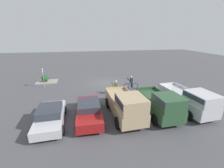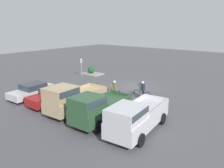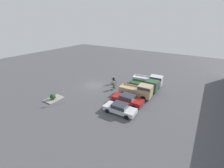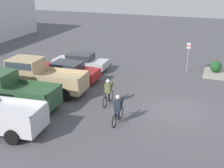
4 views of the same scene
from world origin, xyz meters
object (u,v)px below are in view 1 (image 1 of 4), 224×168
Objects in this scene: sedan_1 at (50,116)px; fire_lane_sign at (43,76)px; pickup_truck_0 at (189,99)px; pickup_truck_2 at (126,105)px; cyclist_0 at (116,88)px; pickup_truck_1 at (161,104)px; sedan_0 at (89,110)px; shrub at (45,78)px; cyclist_1 at (131,82)px.

fire_lane_sign is at bearing -74.94° from sedan_1.
pickup_truck_0 is 5.61m from pickup_truck_2.
sedan_1 is at bearing 105.06° from fire_lane_sign.
pickup_truck_0 is 7.21m from cyclist_0.
cyclist_0 is (5.34, -4.85, -0.29)m from pickup_truck_0.
sedan_1 is (11.24, -0.13, -0.41)m from pickup_truck_0.
pickup_truck_1 is 5.68m from sedan_0.
fire_lane_sign is (13.53, -8.63, 0.43)m from pickup_truck_0.
pickup_truck_0 is 1.05× the size of pickup_truck_2.
pickup_truck_2 is at bearing 177.05° from sedan_1.
pickup_truck_0 is 1.24× the size of sedan_1.
sedan_0 is at bearing -7.75° from pickup_truck_1.
shrub is at bearing -75.95° from sedan_1.
pickup_truck_0 is at bearing 142.09° from shrub.
fire_lane_sign is at bearing -47.98° from pickup_truck_2.
pickup_truck_2 is 2.92m from sedan_0.
pickup_truck_1 is (2.83, 0.37, 0.04)m from pickup_truck_0.
sedan_0 is 1.05× the size of sedan_1.
cyclist_0 is at bearing 145.08° from shrub.
pickup_truck_0 is at bearing -178.37° from pickup_truck_2.
cyclist_0 reaches higher than shrub.
pickup_truck_1 reaches higher than sedan_1.
pickup_truck_2 reaches higher than sedan_1.
pickup_truck_2 is at bearing 127.07° from shrub.
pickup_truck_2 is 5.66m from sedan_1.
cyclist_1 is at bearing 156.94° from shrub.
pickup_truck_0 is at bearing 116.66° from cyclist_1.
shrub is at bearing -79.93° from fire_lane_sign.
pickup_truck_2 reaches higher than pickup_truck_0.
pickup_truck_1 is 5.36× the size of shrub.
sedan_0 is (8.44, -0.40, -0.38)m from pickup_truck_0.
fire_lane_sign is (2.29, -8.49, 0.84)m from sedan_1.
sedan_1 is (5.63, -0.29, -0.50)m from pickup_truck_2.
sedan_1 is 2.46× the size of cyclist_0.
cyclist_1 is at bearing -63.34° from pickup_truck_0.
sedan_1 is (2.80, 0.26, -0.02)m from sedan_0.
pickup_truck_1 is 1.93× the size of fire_lane_sign.
shrub is at bearing -37.91° from pickup_truck_0.
fire_lane_sign is (10.39, -2.38, 0.72)m from cyclist_1.
sedan_0 is 2.55× the size of cyclist_1.
pickup_truck_2 is 13.79m from shrub.
pickup_truck_1 reaches higher than cyclist_1.
sedan_0 is 5.24× the size of shrub.
cyclist_0 is (2.51, -5.21, -0.32)m from pickup_truck_1.
pickup_truck_1 is 2.79m from pickup_truck_2.
cyclist_1 is at bearing -142.94° from sedan_1.
pickup_truck_0 is 3.06× the size of cyclist_0.
cyclist_1 is 11.72m from shrub.
fire_lane_sign is 2.43m from shrub.
fire_lane_sign reaches higher than sedan_0.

